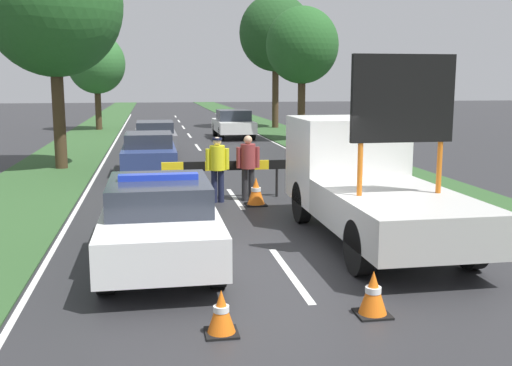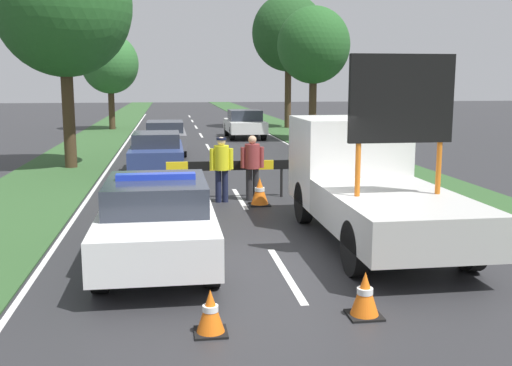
% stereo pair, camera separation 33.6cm
% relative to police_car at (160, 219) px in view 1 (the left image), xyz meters
% --- Properties ---
extents(ground_plane, '(160.00, 160.00, 0.00)m').
position_rel_police_car_xyz_m(ground_plane, '(2.04, -0.49, -0.76)').
color(ground_plane, '#28282B').
extents(lane_markings, '(8.06, 62.68, 0.01)m').
position_rel_police_car_xyz_m(lane_markings, '(2.04, 15.95, -0.75)').
color(lane_markings, silver).
rests_on(lane_markings, ground).
extents(grass_verge_left, '(3.06, 120.00, 0.03)m').
position_rel_police_car_xyz_m(grass_verge_left, '(-3.57, 19.51, -0.74)').
color(grass_verge_left, '#2D5128').
rests_on(grass_verge_left, ground).
extents(grass_verge_right, '(3.06, 120.00, 0.03)m').
position_rel_police_car_xyz_m(grass_verge_right, '(7.65, 19.51, -0.74)').
color(grass_verge_right, '#2D5128').
rests_on(grass_verge_right, ground).
extents(police_car, '(1.88, 4.79, 1.55)m').
position_rel_police_car_xyz_m(police_car, '(0.00, 0.00, 0.00)').
color(police_car, white).
rests_on(police_car, ground).
extents(work_truck, '(2.18, 5.90, 3.51)m').
position_rel_police_car_xyz_m(work_truck, '(4.08, 1.21, 0.38)').
color(work_truck, white).
rests_on(work_truck, ground).
extents(road_barrier, '(3.39, 0.08, 0.99)m').
position_rel_police_car_xyz_m(road_barrier, '(1.83, 5.42, 0.07)').
color(road_barrier, black).
rests_on(road_barrier, ground).
extents(police_officer, '(0.60, 0.38, 1.68)m').
position_rel_police_car_xyz_m(police_officer, '(1.54, 4.93, 0.24)').
color(police_officer, '#191E38').
rests_on(police_officer, ground).
extents(pedestrian_civilian, '(0.61, 0.39, 1.69)m').
position_rel_police_car_xyz_m(pedestrian_civilian, '(2.34, 5.03, 0.24)').
color(pedestrian_civilian, '#232326').
rests_on(pedestrian_civilian, ground).
extents(traffic_cone_near_police, '(0.44, 0.44, 0.61)m').
position_rel_police_car_xyz_m(traffic_cone_near_police, '(2.73, -2.90, -0.46)').
color(traffic_cone_near_police, black).
rests_on(traffic_cone_near_police, ground).
extents(traffic_cone_centre_front, '(0.39, 0.39, 0.55)m').
position_rel_police_car_xyz_m(traffic_cone_centre_front, '(0.44, 3.91, -0.49)').
color(traffic_cone_centre_front, black).
rests_on(traffic_cone_centre_front, ground).
extents(traffic_cone_near_truck, '(0.52, 0.52, 0.72)m').
position_rel_police_car_xyz_m(traffic_cone_near_truck, '(4.58, 6.82, -0.40)').
color(traffic_cone_near_truck, black).
rests_on(traffic_cone_near_truck, ground).
extents(traffic_cone_behind_barrier, '(0.51, 0.51, 0.70)m').
position_rel_police_car_xyz_m(traffic_cone_behind_barrier, '(2.44, 4.41, -0.41)').
color(traffic_cone_behind_barrier, black).
rests_on(traffic_cone_behind_barrier, ground).
extents(traffic_cone_lane_edge, '(0.41, 0.41, 0.57)m').
position_rel_police_car_xyz_m(traffic_cone_lane_edge, '(0.68, -3.16, -0.48)').
color(traffic_cone_lane_edge, black).
rests_on(traffic_cone_lane_edge, ground).
extents(queued_car_hatch_blue, '(1.71, 4.14, 1.40)m').
position_rel_police_car_xyz_m(queued_car_hatch_blue, '(-0.19, 9.95, -0.02)').
color(queued_car_hatch_blue, navy).
rests_on(queued_car_hatch_blue, ground).
extents(queued_car_suv_grey, '(1.72, 4.59, 1.39)m').
position_rel_police_car_xyz_m(queued_car_suv_grey, '(0.06, 15.77, -0.02)').
color(queued_car_suv_grey, slate).
rests_on(queued_car_suv_grey, ground).
extents(queued_car_van_white, '(1.91, 4.54, 1.53)m').
position_rel_police_car_xyz_m(queued_car_van_white, '(4.33, 22.43, 0.03)').
color(queued_car_van_white, silver).
rests_on(queued_car_van_white, ground).
extents(roadside_tree_near_left, '(3.71, 3.71, 6.83)m').
position_rel_police_car_xyz_m(roadside_tree_near_left, '(7.62, 20.34, 4.10)').
color(roadside_tree_near_left, '#42301E').
rests_on(roadside_tree_near_left, ground).
extents(roadside_tree_near_right, '(4.69, 4.69, 8.13)m').
position_rel_police_car_xyz_m(roadside_tree_near_right, '(-3.26, 11.80, 4.88)').
color(roadside_tree_near_right, '#42301E').
rests_on(roadside_tree_near_right, ground).
extents(roadside_tree_mid_left, '(4.72, 4.72, 8.64)m').
position_rel_police_car_xyz_m(roadside_tree_mid_left, '(8.04, 28.97, 5.38)').
color(roadside_tree_mid_left, '#42301E').
rests_on(roadside_tree_mid_left, ground).
extents(roadside_tree_mid_right, '(3.57, 3.57, 6.03)m').
position_rel_police_car_xyz_m(roadside_tree_mid_right, '(-3.36, 29.19, 3.38)').
color(roadside_tree_mid_right, '#42301E').
rests_on(roadside_tree_mid_right, ground).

